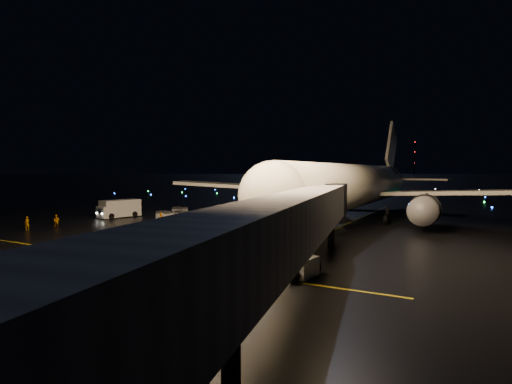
# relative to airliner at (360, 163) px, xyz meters

# --- Properties ---
(ground) EXTENTS (2000.00, 2000.00, 0.00)m
(ground) POSITION_rel_airliner_xyz_m (-12.66, 272.56, -9.20)
(ground) COLOR black
(ground) RESTS_ON ground
(lane_centre) EXTENTS (0.25, 80.00, 0.02)m
(lane_centre) POSITION_rel_airliner_xyz_m (-0.66, -12.44, -9.19)
(lane_centre) COLOR yellow
(lane_centre) RESTS_ON ground
(lane_cross) EXTENTS (60.00, 0.25, 0.02)m
(lane_cross) POSITION_rel_airliner_xyz_m (-17.66, -37.44, -9.19)
(lane_cross) COLOR yellow
(lane_cross) RESTS_ON ground
(jet_bridge) EXTENTS (14.00, 58.00, 6.60)m
(jet_bridge) POSITION_rel_airliner_xyz_m (8.09, -51.94, -5.90)
(jet_bridge) COLOR #A5A5A5
(jet_bridge) RESTS_ON ground
(airliner) EXTENTS (65.75, 62.54, 18.39)m
(airliner) POSITION_rel_airliner_xyz_m (0.00, 0.00, 0.00)
(airliner) COLOR silver
(airliner) RESTS_ON ground
(pushback_tug) EXTENTS (4.89, 3.03, 2.19)m
(pushback_tug) POSITION_rel_airliner_xyz_m (3.03, -35.95, -8.10)
(pushback_tug) COLOR silver
(pushback_tug) RESTS_ON ground
(belt_loader) EXTENTS (6.78, 4.32, 3.21)m
(belt_loader) POSITION_rel_airliner_xyz_m (-8.06, -21.25, -7.59)
(belt_loader) COLOR silver
(belt_loader) RESTS_ON ground
(service_truck) EXTENTS (4.34, 8.57, 3.02)m
(service_truck) POSITION_rel_airliner_xyz_m (-36.79, -14.87, -7.69)
(service_truck) COLOR silver
(service_truck) RESTS_ON ground
(crew_a) EXTENTS (0.79, 0.71, 1.82)m
(crew_a) POSITION_rel_airliner_xyz_m (-36.65, -31.15, -8.29)
(crew_a) COLOR orange
(crew_a) RESTS_ON ground
(crew_b) EXTENTS (1.04, 0.98, 1.71)m
(crew_b) POSITION_rel_airliner_xyz_m (-36.05, -27.29, -8.34)
(crew_b) COLOR orange
(crew_b) RESTS_ON ground
(crew_c) EXTENTS (0.87, 1.20, 1.89)m
(crew_c) POSITION_rel_airliner_xyz_m (-23.90, -19.37, -8.25)
(crew_c) COLOR orange
(crew_c) RESTS_ON ground
(safety_cone_0) EXTENTS (0.40, 0.40, 0.45)m
(safety_cone_0) POSITION_rel_airliner_xyz_m (-7.90, -7.06, -8.97)
(safety_cone_0) COLOR #E34600
(safety_cone_0) RESTS_ON ground
(safety_cone_1) EXTENTS (0.44, 0.44, 0.44)m
(safety_cone_1) POSITION_rel_airliner_xyz_m (-11.21, -5.13, -8.98)
(safety_cone_1) COLOR #E34600
(safety_cone_1) RESTS_ON ground
(safety_cone_2) EXTENTS (0.47, 0.47, 0.47)m
(safety_cone_2) POSITION_rel_airliner_xyz_m (-15.39, -10.16, -8.96)
(safety_cone_2) COLOR #E34600
(safety_cone_2) RESTS_ON ground
(safety_cone_3) EXTENTS (0.49, 0.49, 0.48)m
(safety_cone_3) POSITION_rel_airliner_xyz_m (-26.20, 0.01, -8.96)
(safety_cone_3) COLOR #E34600
(safety_cone_3) RESTS_ON ground
(radio_mast) EXTENTS (1.80, 1.80, 64.00)m
(radio_mast) POSITION_rel_airliner_xyz_m (-72.66, 712.56, 22.80)
(radio_mast) COLOR black
(radio_mast) RESTS_ON ground
(taxiway_lights) EXTENTS (164.00, 92.00, 0.36)m
(taxiway_lights) POSITION_rel_airliner_xyz_m (-12.66, 78.56, -9.02)
(taxiway_lights) COLOR black
(taxiway_lights) RESTS_ON ground
(baggage_cart_0) EXTENTS (2.11, 1.67, 1.61)m
(baggage_cart_0) POSITION_rel_airliner_xyz_m (-24.59, -13.76, -8.39)
(baggage_cart_0) COLOR gray
(baggage_cart_0) RESTS_ON ground
(baggage_cart_1) EXTENTS (2.30, 1.74, 1.81)m
(baggage_cart_1) POSITION_rel_airliner_xyz_m (-25.17, -17.10, -8.29)
(baggage_cart_1) COLOR gray
(baggage_cart_1) RESTS_ON ground
(baggage_cart_2) EXTENTS (2.24, 1.64, 1.82)m
(baggage_cart_2) POSITION_rel_airliner_xyz_m (-27.47, -10.68, -8.29)
(baggage_cart_2) COLOR gray
(baggage_cart_2) RESTS_ON ground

